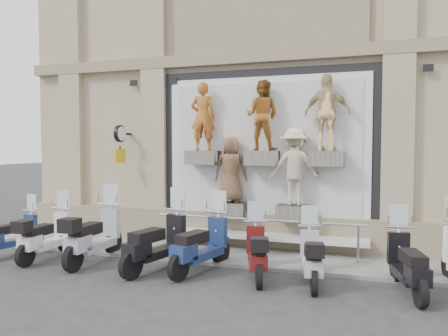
{
  "coord_description": "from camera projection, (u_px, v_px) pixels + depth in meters",
  "views": [
    {
      "loc": [
        2.53,
        -7.82,
        2.64
      ],
      "look_at": [
        -0.75,
        1.9,
        2.1
      ],
      "focal_mm": 35.0,
      "sensor_mm": 36.0,
      "label": 1
    }
  ],
  "objects": [
    {
      "name": "ground",
      "position": [
        229.0,
        283.0,
        8.35
      ],
      "size": [
        90.0,
        90.0,
        0.0
      ],
      "primitive_type": "plane",
      "color": "#2D2D2F",
      "rests_on": "ground"
    },
    {
      "name": "sidewalk",
      "position": [
        257.0,
        255.0,
        10.33
      ],
      "size": [
        16.0,
        2.2,
        0.08
      ],
      "primitive_type": "cube",
      "color": "gray",
      "rests_on": "ground"
    },
    {
      "name": "building",
      "position": [
        293.0,
        45.0,
        14.66
      ],
      "size": [
        14.0,
        8.6,
        12.0
      ],
      "primitive_type": null,
      "color": "tan",
      "rests_on": "ground"
    },
    {
      "name": "shop_vitrine",
      "position": [
        268.0,
        154.0,
        10.77
      ],
      "size": [
        5.6,
        0.9,
        4.3
      ],
      "color": "black",
      "rests_on": "ground"
    },
    {
      "name": "guard_rail",
      "position": [
        256.0,
        238.0,
        10.22
      ],
      "size": [
        5.06,
        0.1,
        0.93
      ],
      "primitive_type": null,
      "color": "#9EA0A5",
      "rests_on": "ground"
    },
    {
      "name": "clock_sign_bracket",
      "position": [
        120.0,
        139.0,
        11.78
      ],
      "size": [
        0.1,
        0.8,
        1.02
      ],
      "color": "black",
      "rests_on": "ground"
    },
    {
      "name": "scooter_a",
      "position": [
        12.0,
        226.0,
        10.42
      ],
      "size": [
        0.79,
        1.8,
        1.42
      ],
      "primitive_type": null,
      "rotation": [
        0.0,
        0.0,
        -0.17
      ],
      "color": "navy",
      "rests_on": "ground"
    },
    {
      "name": "scooter_b",
      "position": [
        46.0,
        226.0,
        10.09
      ],
      "size": [
        0.62,
        1.92,
        1.55
      ],
      "primitive_type": null,
      "rotation": [
        0.0,
        0.0,
        0.03
      ],
      "color": "silver",
      "rests_on": "ground"
    },
    {
      "name": "scooter_c",
      "position": [
        94.0,
        224.0,
        9.78
      ],
      "size": [
        0.65,
        2.13,
        1.72
      ],
      "primitive_type": null,
      "rotation": [
        0.0,
        0.0,
        0.02
      ],
      "color": "#979BA4",
      "rests_on": "ground"
    },
    {
      "name": "scooter_d",
      "position": [
        157.0,
        230.0,
        9.16
      ],
      "size": [
        1.12,
        2.18,
        1.7
      ],
      "primitive_type": null,
      "rotation": [
        0.0,
        0.0,
        -0.26
      ],
      "color": "black",
      "rests_on": "ground"
    },
    {
      "name": "scooter_e",
      "position": [
        201.0,
        233.0,
        9.04
      ],
      "size": [
        1.08,
        2.11,
        1.65
      ],
      "primitive_type": null,
      "rotation": [
        0.0,
        0.0,
        -0.26
      ],
      "color": "navy",
      "rests_on": "ground"
    },
    {
      "name": "scooter_f",
      "position": [
        257.0,
        242.0,
        8.64
      ],
      "size": [
        1.05,
        1.87,
        1.46
      ],
      "primitive_type": null,
      "rotation": [
        0.0,
        0.0,
        0.31
      ],
      "color": "#570F0F",
      "rests_on": "ground"
    },
    {
      "name": "scooter_g",
      "position": [
        312.0,
        247.0,
        8.27
      ],
      "size": [
        0.86,
        1.83,
        1.43
      ],
      "primitive_type": null,
      "rotation": [
        0.0,
        0.0,
        0.2
      ],
      "color": "#AAACB1",
      "rests_on": "ground"
    },
    {
      "name": "scooter_h",
      "position": [
        408.0,
        251.0,
        7.72
      ],
      "size": [
        0.95,
        1.95,
        1.53
      ],
      "primitive_type": null,
      "rotation": [
        0.0,
        0.0,
        0.22
      ],
      "color": "black",
      "rests_on": "ground"
    }
  ]
}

